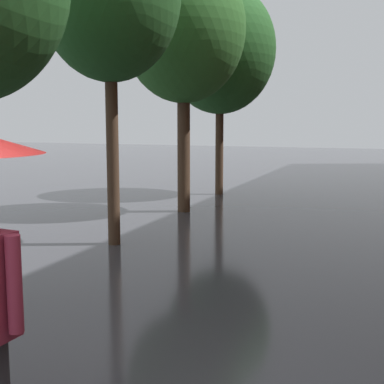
{
  "coord_description": "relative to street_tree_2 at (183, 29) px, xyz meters",
  "views": [
    {
      "loc": [
        1.78,
        -1.78,
        2.14
      ],
      "look_at": [
        -0.28,
        3.63,
        1.35
      ],
      "focal_mm": 49.54,
      "sensor_mm": 36.0,
      "label": 1
    }
  ],
  "objects": [
    {
      "name": "street_tree_2",
      "position": [
        0.0,
        0.0,
        0.0
      ],
      "size": [
        2.81,
        2.81,
        5.86
      ],
      "color": "#473323",
      "rests_on": "ground"
    },
    {
      "name": "street_tree_3",
      "position": [
        -0.12,
        3.07,
        -0.08
      ],
      "size": [
        3.11,
        3.11,
        5.89
      ],
      "color": "#473323",
      "rests_on": "ground"
    }
  ]
}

